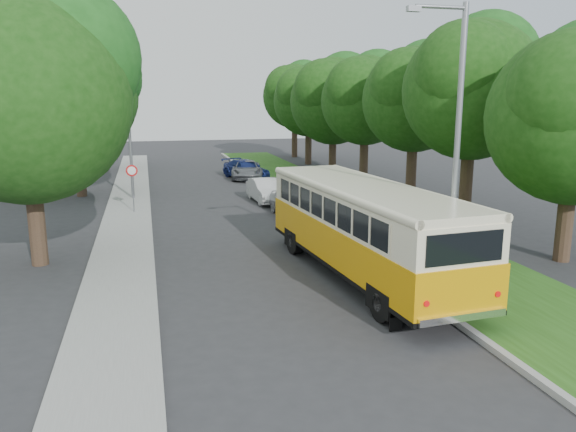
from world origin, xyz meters
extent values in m
plane|color=#2D2D2F|center=(0.00, 0.00, 0.00)|extent=(120.00, 120.00, 0.00)
cube|color=gray|center=(3.60, 5.00, 0.07)|extent=(0.20, 70.00, 0.15)
cube|color=#275015|center=(5.95, 5.00, 0.07)|extent=(4.50, 70.00, 0.13)
cube|color=gray|center=(-4.80, 5.00, 0.06)|extent=(2.20, 70.00, 0.12)
cylinder|color=#332319|center=(10.15, 0.00, 1.67)|extent=(0.56, 0.56, 3.35)
sphere|color=#143E0E|center=(10.15, 0.00, 4.95)|extent=(5.85, 5.85, 5.85)
sphere|color=#143E0E|center=(9.28, -0.73, 5.68)|extent=(4.09, 4.09, 4.09)
cylinder|color=#332319|center=(9.96, 6.00, 2.13)|extent=(0.56, 0.56, 4.26)
sphere|color=#143E0E|center=(9.96, 6.00, 5.91)|extent=(5.98, 5.98, 5.98)
sphere|color=#143E0E|center=(11.01, 6.60, 7.10)|extent=(4.49, 4.49, 4.49)
sphere|color=#143E0E|center=(9.06, 5.25, 6.65)|extent=(4.19, 4.19, 4.19)
cylinder|color=#332319|center=(10.28, 12.00, 1.98)|extent=(0.56, 0.56, 3.95)
sphere|color=#143E0E|center=(10.28, 12.00, 5.49)|extent=(5.61, 5.61, 5.61)
sphere|color=#143E0E|center=(11.26, 12.56, 6.62)|extent=(4.21, 4.21, 4.21)
sphere|color=#143E0E|center=(9.44, 11.30, 6.20)|extent=(3.92, 3.92, 3.92)
cylinder|color=#332319|center=(9.90, 18.00, 1.93)|extent=(0.56, 0.56, 3.86)
sphere|color=#143E0E|center=(9.90, 18.00, 5.41)|extent=(5.64, 5.64, 5.64)
sphere|color=#143E0E|center=(10.89, 18.56, 6.54)|extent=(4.23, 4.23, 4.23)
sphere|color=#143E0E|center=(9.05, 17.30, 6.12)|extent=(3.95, 3.95, 3.95)
cylinder|color=#332319|center=(9.80, 24.00, 1.79)|extent=(0.56, 0.56, 3.58)
sphere|color=#143E0E|center=(9.80, 24.00, 5.33)|extent=(6.36, 6.36, 6.36)
sphere|color=#143E0E|center=(10.91, 24.64, 6.60)|extent=(4.77, 4.77, 4.77)
sphere|color=#143E0E|center=(8.84, 23.21, 6.12)|extent=(4.45, 4.45, 4.45)
cylinder|color=#332319|center=(9.67, 30.00, 1.84)|extent=(0.56, 0.56, 3.68)
sphere|color=#143E0E|center=(9.67, 30.00, 5.31)|extent=(5.91, 5.91, 5.91)
sphere|color=#143E0E|center=(10.70, 30.59, 6.49)|extent=(4.43, 4.43, 4.43)
sphere|color=#143E0E|center=(8.78, 29.26, 6.05)|extent=(4.14, 4.14, 4.14)
cylinder|color=#332319|center=(10.05, 36.00, 2.02)|extent=(0.56, 0.56, 4.05)
sphere|color=#143E0E|center=(10.05, 36.00, 5.69)|extent=(5.97, 5.97, 5.97)
sphere|color=#143E0E|center=(11.09, 36.60, 6.88)|extent=(4.48, 4.48, 4.48)
sphere|color=#143E0E|center=(9.15, 35.25, 6.43)|extent=(4.18, 4.18, 4.18)
cylinder|color=#332319|center=(-7.50, 4.00, 1.84)|extent=(0.56, 0.56, 3.68)
sphere|color=#143E0E|center=(-7.50, 4.00, 5.55)|extent=(6.80, 6.80, 6.80)
sphere|color=#143E0E|center=(-6.31, 4.68, 6.91)|extent=(5.10, 5.10, 5.10)
cylinder|color=#332319|center=(-7.50, 18.00, 1.84)|extent=(0.56, 0.56, 3.68)
sphere|color=#143E0E|center=(-7.50, 18.00, 5.55)|extent=(6.80, 6.80, 6.80)
sphere|color=#143E0E|center=(-6.31, 18.68, 6.91)|extent=(5.10, 5.10, 5.10)
sphere|color=#143E0E|center=(-8.52, 17.15, 6.40)|extent=(4.76, 4.76, 4.76)
cylinder|color=#332319|center=(-7.50, 30.00, 1.84)|extent=(0.56, 0.56, 3.68)
sphere|color=#143E0E|center=(-7.50, 30.00, 5.55)|extent=(6.80, 6.80, 6.80)
sphere|color=#143E0E|center=(-6.31, 30.68, 6.91)|extent=(5.10, 5.10, 5.10)
sphere|color=#143E0E|center=(-8.52, 29.15, 6.40)|extent=(4.76, 4.76, 4.76)
cylinder|color=gray|center=(4.30, -2.50, 4.00)|extent=(0.16, 0.16, 8.00)
cylinder|color=gray|center=(3.60, -2.50, 7.85)|extent=(1.40, 0.10, 0.10)
cube|color=gray|center=(2.85, -2.50, 7.78)|extent=(0.35, 0.16, 0.14)
cylinder|color=gray|center=(-4.60, 16.00, 3.75)|extent=(0.16, 0.16, 7.50)
cylinder|color=gray|center=(-5.30, 16.00, 7.35)|extent=(1.40, 0.10, 0.10)
cube|color=gray|center=(-6.05, 16.00, 7.28)|extent=(0.35, 0.16, 0.14)
cylinder|color=gray|center=(-4.50, 12.00, 1.25)|extent=(0.06, 0.06, 2.50)
cone|color=red|center=(-4.50, 11.96, 2.15)|extent=(0.56, 0.02, 0.56)
cone|color=white|center=(-4.50, 11.94, 2.15)|extent=(0.40, 0.02, 0.40)
imported|color=#A1A2A6|center=(3.00, 9.55, 0.69)|extent=(1.90, 4.16, 1.38)
imported|color=silver|center=(2.46, 13.66, 0.63)|extent=(1.56, 3.91, 1.26)
imported|color=navy|center=(3.00, 22.89, 0.65)|extent=(3.26, 4.80, 1.29)
imported|color=slate|center=(3.00, 22.75, 0.64)|extent=(2.72, 4.82, 1.27)
camera|label=1|loc=(-3.81, -16.00, 5.63)|focal=35.00mm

